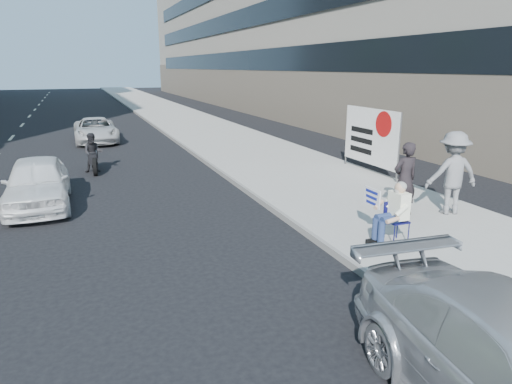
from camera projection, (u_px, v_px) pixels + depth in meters
name	position (u px, v px, depth m)	size (l,w,h in m)	color
ground	(263.00, 262.00, 8.96)	(160.00, 160.00, 0.00)	black
near_sidewalk	(201.00, 127.00, 28.30)	(5.00, 120.00, 0.15)	gray
seated_protester	(392.00, 209.00, 9.36)	(0.83, 1.12, 1.31)	#131354
jogger	(452.00, 173.00, 11.21)	(1.33, 0.76, 2.06)	slate
pedestrian_woman	(405.00, 179.00, 11.11)	(0.66, 0.44, 1.82)	black
protest_banner	(371.00, 136.00, 15.59)	(0.08, 3.06, 2.20)	#4C4C4C
white_sedan_near	(37.00, 183.00, 12.34)	(1.60, 3.97, 1.35)	white
white_sedan_far	(96.00, 130.00, 23.07)	(2.03, 4.39, 1.22)	silver
motorcycle	(93.00, 155.00, 16.46)	(0.74, 2.05, 1.42)	black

